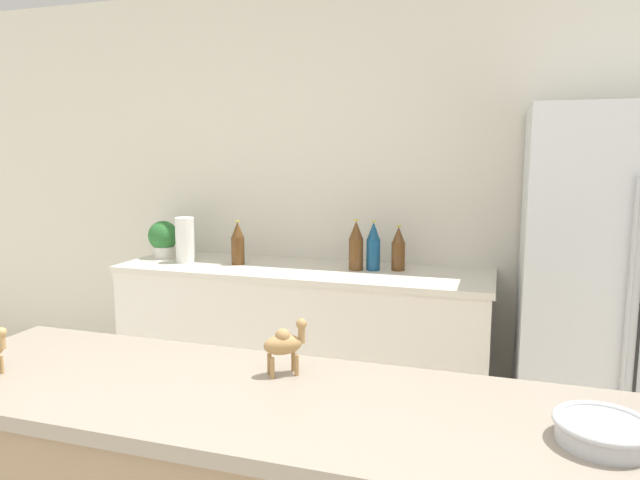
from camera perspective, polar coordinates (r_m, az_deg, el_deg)
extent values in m
cube|color=silver|center=(3.41, 7.98, 3.81)|extent=(8.00, 0.06, 2.55)
cube|color=silver|center=(3.40, -1.82, -10.61)|extent=(2.11, 0.60, 0.88)
cube|color=silver|center=(3.28, -1.86, -3.07)|extent=(2.14, 0.63, 0.03)
cube|color=silver|center=(3.08, 28.04, -4.94)|extent=(0.93, 0.71, 1.77)
cube|color=black|center=(2.74, 29.38, -6.63)|extent=(0.01, 0.01, 1.70)
cylinder|color=#B2B5BA|center=(2.69, 28.54, -4.87)|extent=(0.02, 0.02, 0.98)
cube|color=gray|center=(1.36, -2.46, -16.21)|extent=(1.98, 0.54, 0.03)
cylinder|color=silver|center=(3.71, -15.35, -1.16)|extent=(0.13, 0.13, 0.07)
sphere|color=#2D7033|center=(3.70, -15.41, 0.43)|extent=(0.18, 0.18, 0.18)
cylinder|color=white|center=(3.51, -13.36, 0.02)|extent=(0.11, 0.11, 0.27)
cylinder|color=brown|center=(3.21, 7.82, -1.64)|extent=(0.08, 0.08, 0.16)
cone|color=brown|center=(3.19, 7.86, 0.54)|extent=(0.07, 0.07, 0.09)
cylinder|color=gold|center=(3.18, 7.88, 1.40)|extent=(0.03, 0.03, 0.01)
cylinder|color=navy|center=(3.20, 5.35, -1.48)|extent=(0.08, 0.08, 0.17)
cone|color=navy|center=(3.18, 5.38, 0.93)|extent=(0.07, 0.07, 0.10)
cylinder|color=gold|center=(3.17, 5.40, 1.88)|extent=(0.03, 0.03, 0.01)
cylinder|color=brown|center=(3.39, -8.21, -1.06)|extent=(0.08, 0.08, 0.16)
cone|color=brown|center=(3.37, -8.25, 1.05)|extent=(0.07, 0.07, 0.09)
cylinder|color=gold|center=(3.37, -8.27, 1.89)|extent=(0.03, 0.03, 0.01)
cylinder|color=brown|center=(3.20, 3.61, -1.42)|extent=(0.08, 0.08, 0.18)
cone|color=brown|center=(3.18, 3.64, 1.05)|extent=(0.08, 0.08, 0.10)
cylinder|color=gold|center=(3.17, 3.65, 2.02)|extent=(0.03, 0.03, 0.01)
cylinder|color=#B7BABF|center=(1.28, 26.43, -16.93)|extent=(0.17, 0.17, 0.04)
torus|color=#B7BABF|center=(1.27, 26.50, -16.07)|extent=(0.19, 0.19, 0.02)
ellipsoid|color=#A87F4C|center=(1.46, -3.74, -10.40)|extent=(0.11, 0.10, 0.05)
sphere|color=#A87F4C|center=(1.45, -3.75, -9.55)|extent=(0.04, 0.04, 0.04)
cylinder|color=#A87F4C|center=(1.46, -1.85, -9.30)|extent=(0.02, 0.02, 0.05)
sphere|color=#A87F4C|center=(1.46, -1.86, -8.38)|extent=(0.03, 0.03, 0.03)
cylinder|color=#A87F4C|center=(1.50, -2.68, -11.99)|extent=(0.01, 0.01, 0.05)
cylinder|color=#A87F4C|center=(1.47, -2.34, -12.39)|extent=(0.01, 0.01, 0.05)
cylinder|color=#A87F4C|center=(1.48, -5.08, -12.23)|extent=(0.01, 0.01, 0.05)
cylinder|color=#A87F4C|center=(1.46, -4.79, -12.64)|extent=(0.01, 0.01, 0.05)
cylinder|color=tan|center=(1.65, -29.19, -8.77)|extent=(0.02, 0.02, 0.04)
sphere|color=tan|center=(1.65, -29.24, -8.05)|extent=(0.02, 0.02, 0.02)
cylinder|color=tan|center=(1.69, -29.23, -10.80)|extent=(0.01, 0.01, 0.05)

